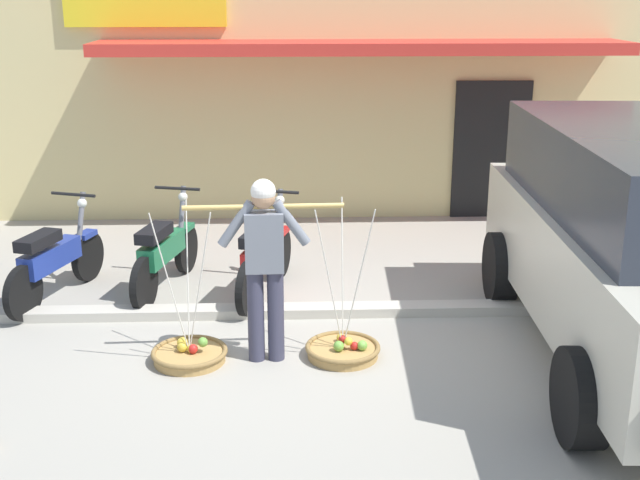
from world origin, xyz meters
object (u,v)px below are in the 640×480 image
(fruit_basket_right_side, at_px, (190,354))
(motorcycle_third_in_row, at_px, (264,256))
(fruit_vendor, at_px, (265,258))
(motorcycle_nearest_shop, at_px, (54,260))
(fruit_basket_left_side, at_px, (343,349))
(motorcycle_second_in_row, at_px, (164,252))

(fruit_basket_right_side, relative_size, motorcycle_third_in_row, 0.82)
(fruit_vendor, bearing_deg, motorcycle_nearest_shop, 145.82)
(fruit_vendor, bearing_deg, fruit_basket_left_side, 1.63)
(motorcycle_second_in_row, xyz_separation_m, motorcycle_third_in_row, (1.11, -0.19, 0.00))
(fruit_basket_left_side, xyz_separation_m, motorcycle_third_in_row, (-0.76, 1.60, 0.38))
(fruit_vendor, distance_m, motorcycle_third_in_row, 1.70)
(fruit_vendor, relative_size, motorcycle_second_in_row, 0.95)
(motorcycle_nearest_shop, xyz_separation_m, motorcycle_third_in_row, (2.26, 0.04, 0.00))
(fruit_basket_right_side, bearing_deg, motorcycle_nearest_shop, 135.38)
(fruit_vendor, height_order, fruit_basket_left_side, fruit_vendor)
(motorcycle_second_in_row, bearing_deg, motorcycle_nearest_shop, -168.59)
(fruit_vendor, relative_size, fruit_basket_left_side, 1.17)
(fruit_basket_right_side, bearing_deg, motorcycle_second_in_row, 104.38)
(motorcycle_nearest_shop, bearing_deg, motorcycle_third_in_row, 1.13)
(fruit_basket_left_side, xyz_separation_m, motorcycle_nearest_shop, (-3.03, 1.56, 0.38))
(fruit_basket_right_side, height_order, motorcycle_nearest_shop, fruit_basket_right_side)
(fruit_vendor, distance_m, motorcycle_nearest_shop, 2.85)
(fruit_basket_right_side, xyz_separation_m, motorcycle_nearest_shop, (-1.62, 1.60, 0.38))
(fruit_basket_right_side, distance_m, motorcycle_third_in_row, 1.80)
(fruit_basket_right_side, height_order, motorcycle_second_in_row, fruit_basket_right_side)
(fruit_basket_left_side, height_order, motorcycle_nearest_shop, fruit_basket_left_side)
(fruit_basket_left_side, xyz_separation_m, motorcycle_second_in_row, (-1.88, 1.79, 0.38))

